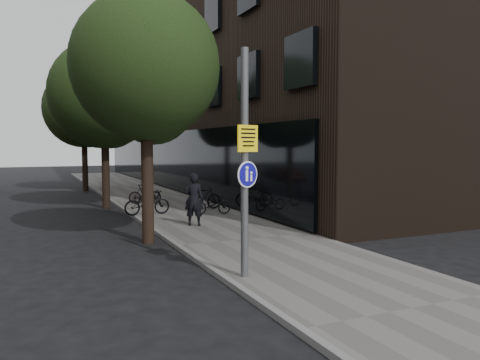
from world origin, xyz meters
TOP-DOWN VIEW (x-y plane):
  - ground at (0.00, 0.00)m, footprint 120.00×120.00m
  - sidewalk at (0.25, 10.00)m, footprint 4.50×60.00m
  - curb_edge at (-2.00, 10.00)m, footprint 0.15×60.00m
  - building_right_dark_brick at (8.50, 22.00)m, footprint 12.00×40.00m
  - street_tree_near at (-2.53, 4.64)m, footprint 4.40×4.40m
  - street_tree_mid at (-2.53, 13.14)m, footprint 5.00×5.00m
  - street_tree_far at (-2.53, 22.14)m, footprint 5.00×5.00m
  - signpost at (-1.62, -0.34)m, footprint 0.55×0.21m
  - pedestrian at (-0.56, 6.24)m, footprint 0.81×0.69m
  - parked_bike_facade_near at (0.99, 8.50)m, footprint 1.61×0.77m
  - parked_bike_facade_far at (1.10, 9.86)m, footprint 1.83×0.84m
  - parked_bike_curb_near at (-1.48, 9.47)m, footprint 1.90×0.74m
  - parked_bike_curb_far at (-0.75, 13.14)m, footprint 1.61×0.75m

SIDE VIEW (x-z plane):
  - ground at x=0.00m, z-range 0.00..0.00m
  - sidewalk at x=0.25m, z-range 0.00..0.12m
  - curb_edge at x=-2.00m, z-range 0.00..0.13m
  - parked_bike_facade_near at x=0.99m, z-range 0.12..0.93m
  - parked_bike_curb_far at x=-0.75m, z-range 0.12..1.05m
  - parked_bike_curb_near at x=-1.48m, z-range 0.12..1.10m
  - parked_bike_facade_far at x=1.10m, z-range 0.12..1.18m
  - pedestrian at x=-0.56m, z-range 0.12..1.99m
  - signpost at x=-1.62m, z-range 0.14..5.04m
  - street_tree_near at x=-2.53m, z-range 1.36..8.86m
  - street_tree_mid at x=-2.53m, z-range 1.21..9.01m
  - street_tree_far at x=-2.53m, z-range 1.21..9.01m
  - building_right_dark_brick at x=8.50m, z-range 0.00..18.00m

